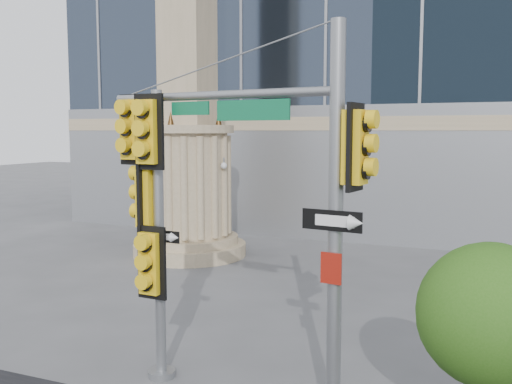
% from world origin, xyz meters
% --- Properties ---
extents(ground, '(120.00, 120.00, 0.00)m').
position_xyz_m(ground, '(0.00, 0.00, 0.00)').
color(ground, '#545456').
rests_on(ground, ground).
extents(monument, '(4.40, 4.40, 16.60)m').
position_xyz_m(monument, '(-6.00, 9.00, 5.52)').
color(monument, tan).
rests_on(monument, ground).
extents(main_signal_pole, '(5.11, 1.15, 6.63)m').
position_xyz_m(main_signal_pole, '(1.43, -1.34, 4.11)').
color(main_signal_pole, slate).
rests_on(main_signal_pole, ground).
extents(secondary_signal_pole, '(0.97, 0.76, 5.67)m').
position_xyz_m(secondary_signal_pole, '(-1.10, -1.12, 3.33)').
color(secondary_signal_pole, slate).
rests_on(secondary_signal_pole, ground).
extents(street_tree, '(2.14, 2.09, 3.33)m').
position_xyz_m(street_tree, '(5.02, -1.78, 2.19)').
color(street_tree, tan).
rests_on(street_tree, ground).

